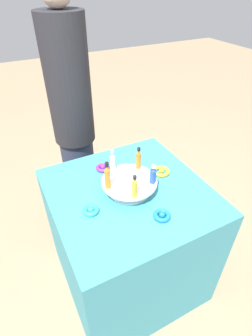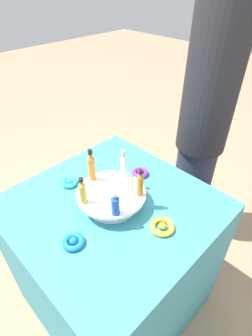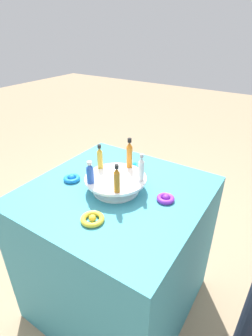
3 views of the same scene
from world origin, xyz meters
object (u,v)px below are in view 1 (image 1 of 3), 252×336
bottle_blue (153,175)px  ribbon_bow_gold (161,171)px  bottle_amber (138,159)px  bottle_gold (135,187)px  ribbon_bow_blue (162,215)px  display_stand (129,185)px  ribbon_bow_teal (91,210)px  ribbon_bow_purple (103,168)px  bottle_clear (113,162)px  bottle_orange (108,177)px  person_figure (73,120)px

bottle_blue → ribbon_bow_gold: size_ratio=1.09×
bottle_blue → bottle_amber: size_ratio=0.82×
bottle_blue → ribbon_bow_gold: bottle_blue is taller
bottle_gold → bottle_amber: (0.12, 0.19, 0.00)m
ribbon_bow_blue → ribbon_bow_gold: ribbon_bow_blue is taller
display_stand → ribbon_bow_gold: size_ratio=2.99×
ribbon_bow_teal → ribbon_bow_purple: bearing=57.2°
bottle_clear → bottle_orange: bearing=-123.9°
bottle_amber → bottle_clear: size_ratio=0.98×
bottle_clear → person_figure: size_ratio=0.08×
bottle_orange → bottle_blue: bearing=-15.9°
display_stand → bottle_blue: 0.14m
ribbon_bow_blue → person_figure: (-0.10, 1.00, 0.06)m
bottle_amber → ribbon_bow_purple: 0.24m
ribbon_bow_gold → bottle_clear: bearing=167.6°
ribbon_bow_blue → ribbon_bow_purple: (-0.10, 0.46, -0.00)m
bottle_gold → ribbon_bow_purple: bottle_gold is taller
bottle_gold → bottle_blue: bottle_gold is taller
bottle_gold → ribbon_bow_purple: size_ratio=1.52×
bottle_gold → bottle_amber: bearing=56.1°
ribbon_bow_blue → ribbon_bow_purple: same height
display_stand → bottle_gold: size_ratio=2.34×
bottle_amber → ribbon_bow_gold: (0.14, -0.02, -0.12)m
bottle_gold → person_figure: bearing=90.9°
bottle_blue → bottle_clear: bottle_clear is taller
bottle_gold → ribbon_bow_purple: (-0.02, 0.35, -0.11)m
ribbon_bow_blue → person_figure: size_ratio=0.05×
bottle_gold → person_figure: person_figure is taller
display_stand → ribbon_bow_purple: bearing=102.2°
ribbon_bow_gold → ribbon_bow_purple: 0.34m
ribbon_bow_blue → bottle_gold: bearing=124.6°
ribbon_bow_purple → bottle_blue: bearing=-63.6°
bottle_blue → ribbon_bow_teal: 0.35m
bottle_blue → ribbon_bow_teal: (-0.33, 0.02, -0.11)m
display_stand → person_figure: person_figure is taller
bottle_blue → bottle_clear: (-0.14, 0.18, 0.01)m
bottle_amber → person_figure: 0.71m
ribbon_bow_gold → person_figure: size_ratio=0.06×
ribbon_bow_gold → ribbon_bow_blue: bearing=-122.8°
display_stand → bottle_clear: 0.15m
bottle_amber → ribbon_bow_purple: bearing=131.7°
bottle_gold → ribbon_bow_teal: bottle_gold is taller
person_figure → display_stand: bearing=0.0°
display_stand → bottle_clear: bearing=110.1°
bottle_blue → ribbon_bow_purple: 0.35m
bottle_blue → bottle_orange: bearing=164.1°
bottle_gold → bottle_clear: (-0.01, 0.22, 0.00)m
bottle_orange → bottle_gold: 0.14m
ribbon_bow_teal → person_figure: person_figure is taller
display_stand → ribbon_bow_blue: (0.05, -0.23, -0.03)m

